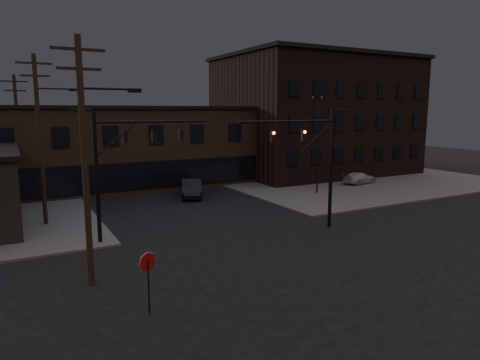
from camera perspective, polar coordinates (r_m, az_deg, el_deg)
name	(u,v)px	position (r m, az deg, el deg)	size (l,w,h in m)	color
ground	(288,263)	(22.82, 6.47, -10.97)	(140.00, 140.00, 0.00)	black
sidewalk_ne	(334,176)	(52.93, 12.42, 0.58)	(30.00, 30.00, 0.15)	#474744
building_row	(139,147)	(47.31, -13.26, 4.33)	(40.00, 12.00, 8.00)	#493A26
building_right	(315,117)	(55.44, 9.94, 8.23)	(22.00, 16.00, 14.00)	black
traffic_signal_near	(318,156)	(28.40, 10.34, 3.18)	(7.12, 0.24, 8.00)	black
traffic_signal_far	(118,159)	(26.27, -15.91, 2.67)	(7.12, 0.24, 8.00)	black
stop_sign	(148,268)	(17.20, -12.19, -11.45)	(0.72, 0.33, 2.48)	black
utility_pole_near	(86,157)	(19.82, -19.85, 2.92)	(3.70, 0.28, 11.00)	black
utility_pole_mid	(41,137)	(31.60, -25.04, 5.24)	(3.70, 0.28, 11.50)	black
utility_pole_far	(19,134)	(43.56, -27.43, 5.49)	(2.20, 0.28, 11.00)	black
lot_light_a	(318,136)	(40.51, 10.41, 5.78)	(1.50, 0.28, 9.14)	black
lot_light_b	(333,132)	(48.18, 12.26, 6.25)	(1.50, 0.28, 9.14)	black
parked_car_lot_a	(271,172)	(48.57, 4.12, 1.04)	(1.86, 4.62, 1.57)	black
parked_car_lot_b	(360,178)	(47.32, 15.66, 0.27)	(1.68, 4.12, 1.20)	#B1B2B4
car_crossing	(192,188)	(39.45, -6.46, -1.07)	(1.76, 5.04, 1.66)	black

